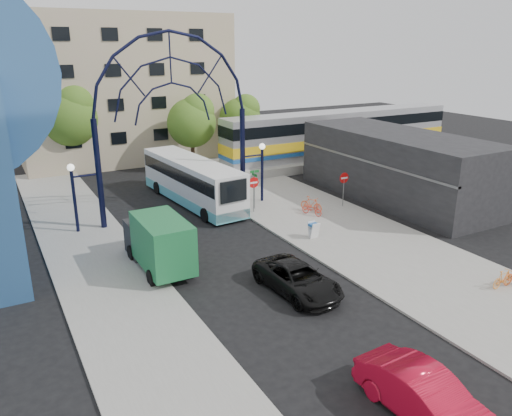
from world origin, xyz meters
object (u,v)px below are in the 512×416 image
train_car (340,132)px  bike_near_b (311,204)px  red_sedan (426,397)px  green_truck (158,242)px  gateway_arch (172,88)px  street_name_sign (255,181)px  city_bus (192,181)px  tree_north_b (70,115)px  do_not_enter_sign (344,181)px  sandwich_board (314,228)px  bike_near_a (312,209)px  stop_sign (254,186)px  black_suv (297,279)px  tree_north_a (193,120)px  tree_north_c (241,117)px  bike_far_b (503,279)px

train_car → bike_near_b: train_car is taller
red_sedan → green_truck: bearing=100.7°
gateway_arch → train_car: 22.27m
street_name_sign → city_bus: size_ratio=0.23×
tree_north_b → do_not_enter_sign: bearing=-53.3°
sandwich_board → bike_near_a: sandwich_board is taller
do_not_enter_sign → tree_north_b: tree_north_b is taller
stop_sign → train_car: train_car is taller
green_truck → gateway_arch: bearing=62.5°
stop_sign → black_suv: (-3.75, -11.14, -1.29)m
gateway_arch → stop_sign: 8.37m
tree_north_a → bike_near_a: bearing=-83.6°
bike_near_b → sandwich_board: bearing=-144.1°
tree_north_a → black_suv: (-5.07, -25.07, -3.91)m
do_not_enter_sign → red_sedan: size_ratio=0.51×
street_name_sign → black_suv: 12.54m
tree_north_c → bike_far_b: tree_north_c is taller
sandwich_board → bike_near_b: size_ratio=0.56×
stop_sign → tree_north_b: (-8.68, 17.93, 3.27)m
street_name_sign → bike_near_a: 4.44m
tree_north_b → black_suv: (4.93, -29.07, -4.57)m
green_truck → bike_near_b: bearing=15.8°
do_not_enter_sign → city_bus: (-8.96, 6.39, -0.29)m
train_car → city_bus: 18.86m
tree_north_b → city_bus: tree_north_b is taller
tree_north_b → bike_near_a: 24.07m
tree_north_a → red_sedan: (-6.22, -34.02, -3.80)m
black_suv → train_car: bearing=44.7°
city_bus → bike_near_a: size_ratio=7.50×
stop_sign → bike_far_b: (5.05, -15.67, -1.43)m
gateway_arch → bike_far_b: size_ratio=9.27×
gateway_arch → bike_far_b: (9.85, -17.67, -7.99)m
green_truck → bike_far_b: green_truck is taller
street_name_sign → tree_north_b: tree_north_b is taller
tree_north_a → sandwich_board: bearing=-91.5°
street_name_sign → bike_near_b: street_name_sign is taller
train_car → tree_north_c: size_ratio=3.86×
do_not_enter_sign → tree_north_c: (1.12, 17.93, 2.30)m
bike_near_a → tree_north_c: bearing=56.9°
black_suv → bike_far_b: (8.80, -4.53, -0.14)m
gateway_arch → tree_north_a: 13.98m
sandwich_board → tree_north_c: bearing=73.5°
tree_north_c → black_suv: bearing=-112.2°
green_truck → black_suv: (4.85, -5.80, -0.77)m
tree_north_a → black_suv: tree_north_a is taller
city_bus → bike_near_b: bearing=-49.8°
sandwich_board → black_suv: (-4.55, -5.12, -0.04)m
tree_north_c → city_bus: bearing=-131.2°
gateway_arch → tree_north_c: (12.12, 13.93, -4.28)m
city_bus → bike_near_b: size_ratio=6.77×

